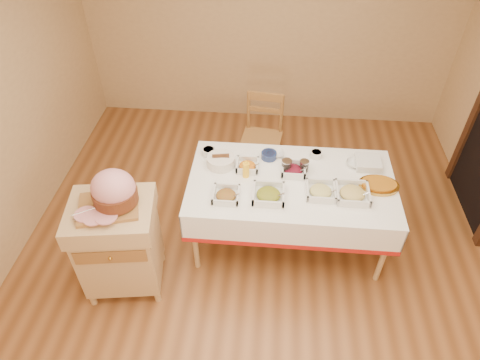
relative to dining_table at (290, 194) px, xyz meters
The scene contains 22 objects.
room_shell 0.82m from the dining_table, 135.00° to the right, with size 5.00×5.00×5.00m.
dining_table is the anchor object (origin of this frame).
butcher_cart 1.55m from the dining_table, 155.87° to the right, with size 0.73×0.64×0.94m.
dining_chair 1.07m from the dining_table, 106.60° to the left, with size 0.47×0.46×0.95m.
ham_on_board 1.56m from the dining_table, 156.44° to the right, with size 0.48×0.45×0.31m.
serving_dish_a 0.64m from the dining_table, 154.54° to the right, with size 0.23×0.22×0.10m.
serving_dish_b 0.36m from the dining_table, 131.17° to the right, with size 0.27×0.27×0.11m.
serving_dish_c 0.34m from the dining_table, 31.11° to the right, with size 0.25×0.25×0.10m.
serving_dish_d 0.56m from the dining_table, 16.68° to the right, with size 0.28×0.28×0.11m.
serving_dish_e 0.47m from the dining_table, 161.00° to the left, with size 0.21×0.20×0.10m.
serving_dish_f 0.23m from the dining_table, 84.83° to the left, with size 0.22×0.21×0.10m.
small_bowl_left 0.87m from the dining_table, 158.21° to the left, with size 0.13×0.13×0.06m.
small_bowl_mid 0.42m from the dining_table, 125.21° to the left, with size 0.15×0.15×0.06m.
small_bowl_right 0.47m from the dining_table, 58.09° to the left, with size 0.11×0.11×0.06m.
bowl_white_imported 0.42m from the dining_table, 112.75° to the left, with size 0.15×0.15×0.04m, color silver.
bowl_small_imported 0.65m from the dining_table, 25.07° to the left, with size 0.14×0.14×0.05m, color silver.
preserve_jar_left 0.26m from the dining_table, 111.78° to the left, with size 0.09×0.09×0.12m.
preserve_jar_right 0.28m from the dining_table, 55.11° to the left, with size 0.09×0.09×0.11m.
mustard_bottle 0.48m from the dining_table, behind, with size 0.06×0.06×0.18m.
bread_basket 0.70m from the dining_table, 166.01° to the left, with size 0.26×0.26×0.11m.
plate_stack 0.76m from the dining_table, 21.45° to the left, with size 0.22×0.22×0.07m.
brass_platter 0.77m from the dining_table, ahead, with size 0.35×0.25×0.05m.
Camera 1 is at (0.09, -2.52, 3.27)m, focal length 32.00 mm.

